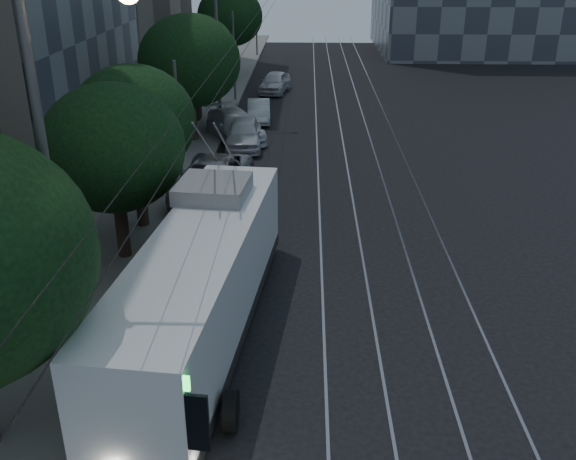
% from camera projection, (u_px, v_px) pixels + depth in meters
% --- Properties ---
extents(ground, '(120.00, 120.00, 0.00)m').
position_uv_depth(ground, '(314.00, 350.00, 17.18)').
color(ground, black).
rests_on(ground, ground).
extents(sidewalk, '(5.00, 90.00, 0.15)m').
position_uv_depth(sidewalk, '(177.00, 140.00, 35.63)').
color(sidewalk, slate).
rests_on(sidewalk, ground).
extents(tram_rails, '(4.52, 90.00, 0.02)m').
position_uv_depth(tram_rails, '(357.00, 142.00, 35.38)').
color(tram_rails, gray).
rests_on(tram_rails, ground).
extents(overhead_wires, '(2.23, 90.00, 6.00)m').
position_uv_depth(overhead_wires, '(220.00, 78.00, 34.18)').
color(overhead_wires, black).
rests_on(overhead_wires, ground).
extents(trolleybus, '(3.63, 11.95, 5.63)m').
position_uv_depth(trolleybus, '(202.00, 282.00, 17.30)').
color(trolleybus, white).
rests_on(trolleybus, ground).
extents(pickup_silver, '(3.32, 6.23, 1.66)m').
position_uv_depth(pickup_silver, '(212.00, 180.00, 27.24)').
color(pickup_silver, gray).
rests_on(pickup_silver, ground).
extents(car_white_a, '(2.10, 4.69, 1.57)m').
position_uv_depth(car_white_a, '(244.00, 133.00, 34.18)').
color(car_white_a, silver).
rests_on(car_white_a, ground).
extents(car_white_b, '(4.26, 5.83, 1.57)m').
position_uv_depth(car_white_b, '(235.00, 126.00, 35.64)').
color(car_white_b, silver).
rests_on(car_white_b, ground).
extents(car_white_c, '(1.64, 3.98, 1.28)m').
position_uv_depth(car_white_c, '(259.00, 111.00, 39.39)').
color(car_white_c, silver).
rests_on(car_white_c, ground).
extents(car_white_d, '(2.47, 4.64, 1.50)m').
position_uv_depth(car_white_d, '(275.00, 82.00, 47.11)').
color(car_white_d, silver).
rests_on(car_white_d, ground).
extents(tree_1, '(4.64, 4.64, 6.07)m').
position_uv_depth(tree_1, '(113.00, 148.00, 20.61)').
color(tree_1, '#32231C').
rests_on(tree_1, ground).
extents(tree_2, '(4.45, 4.45, 6.19)m').
position_uv_depth(tree_2, '(133.00, 121.00, 22.98)').
color(tree_2, '#32231C').
rests_on(tree_2, ground).
extents(tree_3, '(5.38, 5.38, 6.81)m').
position_uv_depth(tree_3, '(190.00, 61.00, 33.70)').
color(tree_3, '#32231C').
rests_on(tree_3, ground).
extents(tree_4, '(4.86, 4.86, 6.41)m').
position_uv_depth(tree_4, '(195.00, 52.00, 37.65)').
color(tree_4, '#32231C').
rests_on(tree_4, ground).
extents(tree_5, '(5.17, 5.17, 7.17)m').
position_uv_depth(tree_5, '(230.00, 16.00, 50.65)').
color(tree_5, '#32231C').
rests_on(tree_5, ground).
extents(streetlamp_near, '(2.35, 0.44, 9.64)m').
position_uv_depth(streetlamp_near, '(66.00, 166.00, 13.02)').
color(streetlamp_near, '#5B5A5D').
rests_on(streetlamp_near, ground).
extents(streetlamp_far, '(2.34, 0.44, 9.63)m').
position_uv_depth(streetlamp_far, '(223.00, 24.00, 36.93)').
color(streetlamp_far, '#5B5A5D').
rests_on(streetlamp_far, ground).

